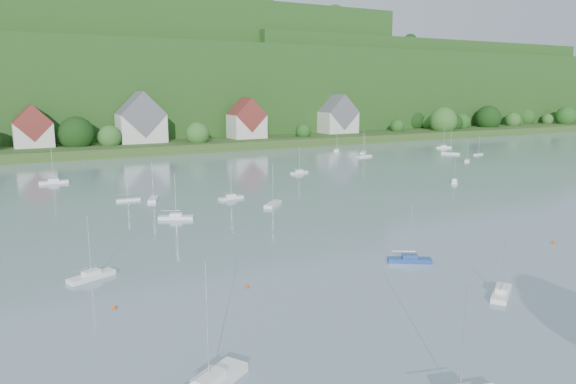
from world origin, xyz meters
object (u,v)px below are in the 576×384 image
Objects in this scene: near_sailboat_6 at (91,275)px; near_sailboat_0 at (209,384)px; near_sailboat_3 at (501,292)px; near_sailboat_1 at (410,259)px.

near_sailboat_0 is at bearing -106.03° from near_sailboat_6.
near_sailboat_6 is (-37.67, 26.54, -0.00)m from near_sailboat_3.
near_sailboat_0 is 29.34m from near_sailboat_6.
near_sailboat_0 is at bearing 150.10° from near_sailboat_3.
near_sailboat_3 reaches higher than near_sailboat_1.
near_sailboat_1 is 13.62m from near_sailboat_3.
near_sailboat_6 is at bearing 65.19° from near_sailboat_0.
near_sailboat_3 is 1.00× the size of near_sailboat_6.
near_sailboat_0 is at bearing -122.90° from near_sailboat_1.
near_sailboat_1 is at bearing -42.64° from near_sailboat_6.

